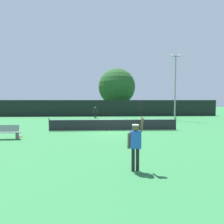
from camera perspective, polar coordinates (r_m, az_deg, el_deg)
ground_plane at (r=16.79m, az=0.44°, el=-5.34°), size 120.00×120.00×0.00m
tennis_net at (r=16.72m, az=0.44°, el=-3.60°), size 10.81×0.08×1.07m
perimeter_fence at (r=31.99m, az=-1.26°, el=1.12°), size 36.10×0.12×2.61m
player_serving at (r=7.13m, az=6.85°, el=-8.12°), size 0.68×0.40×2.53m
player_receiving at (r=28.55m, az=-4.88°, el=0.20°), size 0.57×0.24×1.61m
tennis_ball at (r=15.15m, az=5.18°, el=-6.17°), size 0.07×0.07×0.07m
spare_racket at (r=15.33m, az=-25.03°, el=-6.41°), size 0.28×0.52×0.04m
courtside_bench at (r=14.68m, az=-28.30°, el=-5.10°), size 1.80×0.44×0.95m
light_pole at (r=26.26m, az=17.79°, el=7.94°), size 1.18×0.28×8.30m
large_tree at (r=38.13m, az=1.40°, el=7.24°), size 7.02×7.02×8.66m
parked_car_near at (r=38.43m, az=-6.48°, el=0.68°), size 2.08×4.28×1.69m
parked_car_mid at (r=37.62m, az=2.20°, el=0.64°), size 1.92×4.21×1.69m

